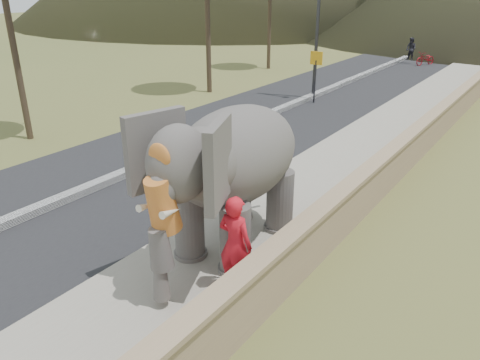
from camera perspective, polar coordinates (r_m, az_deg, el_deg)
name	(u,v)px	position (r m, az deg, el deg)	size (l,w,h in m)	color
ground	(136,322)	(8.53, -12.52, -16.55)	(160.00, 160.00, 0.00)	olive
road	(235,130)	(18.25, -0.57, 6.08)	(7.00, 120.00, 0.03)	black
median	(235,128)	(18.23, -0.57, 6.36)	(0.35, 120.00, 0.22)	black
walkway	(358,154)	(16.02, 14.21, 3.11)	(3.00, 120.00, 0.15)	#9E9687
parapet	(411,150)	(15.42, 20.08, 3.48)	(0.30, 120.00, 1.10)	tan
signboard	(316,68)	(22.48, 9.22, 13.31)	(0.60, 0.08, 2.40)	#2D2D33
elephant_and_man	(237,176)	(9.55, -0.39, 0.54)	(2.53, 4.46, 3.13)	#645E5A
motorcyclist	(419,55)	(35.48, 21.03, 14.08)	(2.15, 1.81, 1.78)	maroon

